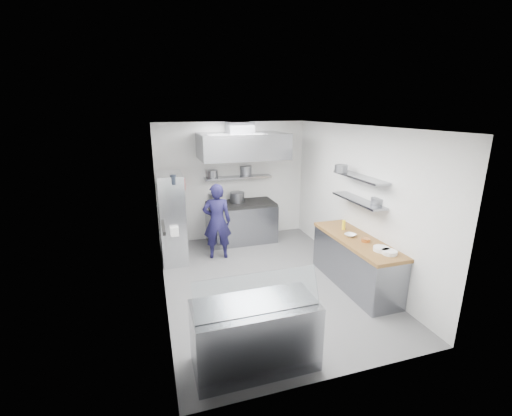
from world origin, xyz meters
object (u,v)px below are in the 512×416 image
object	(u,v)px
gas_range	(241,223)
display_case	(255,335)
chef	(217,221)
wire_rack	(172,218)

from	to	relation	value
gas_range	display_case	size ratio (longest dim) A/B	1.07
chef	wire_rack	bearing A→B (deg)	0.99
gas_range	display_case	bearing A→B (deg)	-102.73
display_case	chef	bearing A→B (deg)	86.59
chef	display_case	xyz separation A→B (m)	(-0.20, -3.33, -0.39)
display_case	gas_range	bearing A→B (deg)	77.27
gas_range	chef	bearing A→B (deg)	-133.47
chef	display_case	world-z (taller)	chef
gas_range	wire_rack	distance (m)	1.81
gas_range	wire_rack	size ratio (longest dim) A/B	0.86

